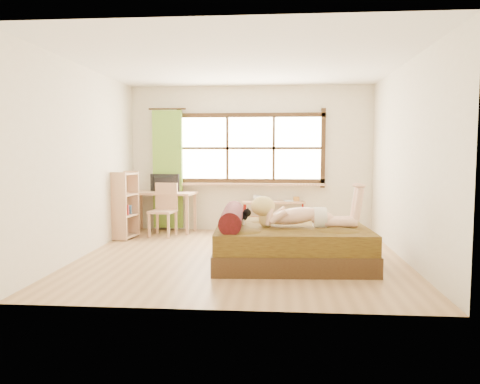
# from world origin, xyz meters

# --- Properties ---
(floor) EXTENTS (4.50, 4.50, 0.00)m
(floor) POSITION_xyz_m (0.00, 0.00, 0.00)
(floor) COLOR #9E754C
(floor) RESTS_ON ground
(ceiling) EXTENTS (4.50, 4.50, 0.00)m
(ceiling) POSITION_xyz_m (0.00, 0.00, 2.70)
(ceiling) COLOR white
(ceiling) RESTS_ON wall_back
(wall_back) EXTENTS (4.50, 0.00, 4.50)m
(wall_back) POSITION_xyz_m (0.00, 2.25, 1.35)
(wall_back) COLOR silver
(wall_back) RESTS_ON floor
(wall_front) EXTENTS (4.50, 0.00, 4.50)m
(wall_front) POSITION_xyz_m (0.00, -2.25, 1.35)
(wall_front) COLOR silver
(wall_front) RESTS_ON floor
(wall_left) EXTENTS (0.00, 4.50, 4.50)m
(wall_left) POSITION_xyz_m (-2.25, 0.00, 1.35)
(wall_left) COLOR silver
(wall_left) RESTS_ON floor
(wall_right) EXTENTS (0.00, 4.50, 4.50)m
(wall_right) POSITION_xyz_m (2.25, 0.00, 1.35)
(wall_right) COLOR silver
(wall_right) RESTS_ON floor
(window) EXTENTS (2.80, 0.16, 1.46)m
(window) POSITION_xyz_m (0.00, 2.22, 1.51)
(window) COLOR #FFEDBF
(window) RESTS_ON wall_back
(curtain) EXTENTS (0.55, 0.10, 2.20)m
(curtain) POSITION_xyz_m (-1.55, 2.13, 1.15)
(curtain) COLOR #508524
(curtain) RESTS_ON wall_back
(bed) EXTENTS (2.10, 1.72, 0.76)m
(bed) POSITION_xyz_m (0.65, -0.33, 0.27)
(bed) COLOR black
(bed) RESTS_ON floor
(woman) EXTENTS (1.43, 0.48, 0.60)m
(woman) POSITION_xyz_m (0.85, -0.38, 0.81)
(woman) COLOR beige
(woman) RESTS_ON bed
(kitten) EXTENTS (0.31, 0.14, 0.24)m
(kitten) POSITION_xyz_m (-0.02, -0.23, 0.62)
(kitten) COLOR black
(kitten) RESTS_ON bed
(desk) EXTENTS (1.26, 0.72, 0.74)m
(desk) POSITION_xyz_m (-1.60, 1.95, 0.64)
(desk) COLOR tan
(desk) RESTS_ON floor
(monitor) EXTENTS (0.57, 0.16, 0.33)m
(monitor) POSITION_xyz_m (-1.60, 2.00, 0.91)
(monitor) COLOR black
(monitor) RESTS_ON desk
(chair) EXTENTS (0.47, 0.47, 0.93)m
(chair) POSITION_xyz_m (-1.49, 1.58, 0.52)
(chair) COLOR tan
(chair) RESTS_ON floor
(pipe_shelf) EXTENTS (1.18, 0.48, 0.65)m
(pipe_shelf) POSITION_xyz_m (0.44, 2.07, 0.42)
(pipe_shelf) COLOR tan
(pipe_shelf) RESTS_ON floor
(cup) EXTENTS (0.16, 0.16, 0.11)m
(cup) POSITION_xyz_m (0.13, 2.07, 0.63)
(cup) COLOR gray
(cup) RESTS_ON pipe_shelf
(book) EXTENTS (0.20, 0.25, 0.02)m
(book) POSITION_xyz_m (0.63, 2.07, 0.58)
(book) COLOR gray
(book) RESTS_ON pipe_shelf
(bookshelf) EXTENTS (0.35, 0.53, 1.14)m
(bookshelf) POSITION_xyz_m (-2.08, 1.23, 0.58)
(bookshelf) COLOR tan
(bookshelf) RESTS_ON floor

